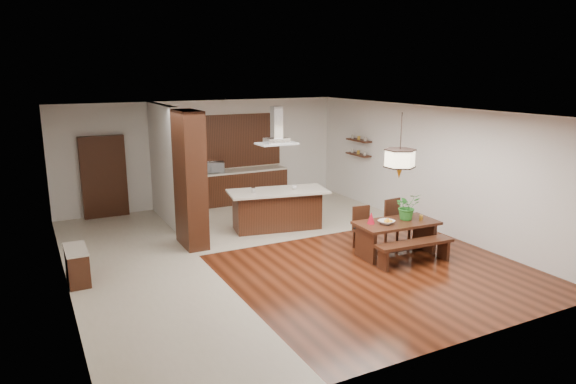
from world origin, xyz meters
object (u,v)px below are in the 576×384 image
dining_table (396,230)px  dining_chair_left (365,229)px  fruit_bowl (386,222)px  range_hood (277,125)px  dining_bench (414,253)px  kitchen_island (277,209)px  dining_chair_right (398,223)px  hallway_console (77,265)px  foliage_plant (407,206)px  pendant_lantern (400,146)px  island_cup (294,187)px  microwave (215,167)px

dining_table → dining_chair_left: 0.66m
fruit_bowl → range_hood: (-1.09, 2.73, 1.73)m
dining_bench → kitchen_island: kitchen_island is taller
dining_chair_right → fruit_bowl: dining_chair_right is taller
hallway_console → fruit_bowl: size_ratio=2.83×
dining_chair_right → range_hood: size_ratio=1.09×
dining_bench → foliage_plant: bearing=63.7°
pendant_lantern → island_cup: bearing=110.7°
pendant_lantern → foliage_plant: pendant_lantern is taller
dining_chair_left → fruit_bowl: (0.11, -0.57, 0.28)m
dining_bench → dining_chair_right: bearing=66.4°
hallway_console → microwave: bearing=44.9°
hallway_console → dining_table: dining_table is taller
dining_bench → island_cup: 3.41m
range_hood → island_cup: 1.52m
kitchen_island → microwave: (-0.56, 2.76, 0.60)m
dining_chair_right → microwave: 5.54m
foliage_plant → fruit_bowl: foliage_plant is taller
foliage_plant → dining_table: bearing=-171.8°
microwave → dining_bench: bearing=-57.7°
dining_table → kitchen_island: (-1.37, 2.69, -0.02)m
hallway_console → island_cup: (4.96, 1.11, 0.68)m
dining_table → pendant_lantern: bearing=-26.6°
dining_chair_left → island_cup: bearing=112.1°
pendant_lantern → microwave: 5.90m
fruit_bowl → microwave: bearing=106.7°
kitchen_island → island_cup: 0.66m
hallway_console → dining_chair_right: bearing=-8.8°
range_hood → microwave: (-0.56, 2.75, -1.37)m
dining_bench → dining_chair_left: dining_chair_left is taller
microwave → foliage_plant: bearing=-52.8°
fruit_bowl → kitchen_island: size_ratio=0.13×
fruit_bowl → range_hood: 3.41m
dining_table → microwave: (-1.93, 5.45, 0.58)m
range_hood → microwave: range_hood is taller
fruit_bowl → kitchen_island: 2.95m
dining_bench → foliage_plant: size_ratio=2.95×
fruit_bowl → range_hood: size_ratio=0.34×
foliage_plant → island_cup: size_ratio=4.73×
island_cup → dining_chair_right: bearing=-55.9°
dining_table → foliage_plant: bearing=8.2°
kitchen_island → pendant_lantern: bearing=-52.3°
hallway_console → range_hood: bearing=15.1°
dining_chair_right → fruit_bowl: (-0.73, -0.52, 0.25)m
dining_bench → hallway_console: bearing=160.6°
dining_chair_right → fruit_bowl: size_ratio=3.16×
dining_table → island_cup: bearing=110.7°
dining_bench → dining_chair_left: size_ratio=1.80×
kitchen_island → range_hood: range_hood is taller
kitchen_island → dining_chair_left: bearing=-54.9°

